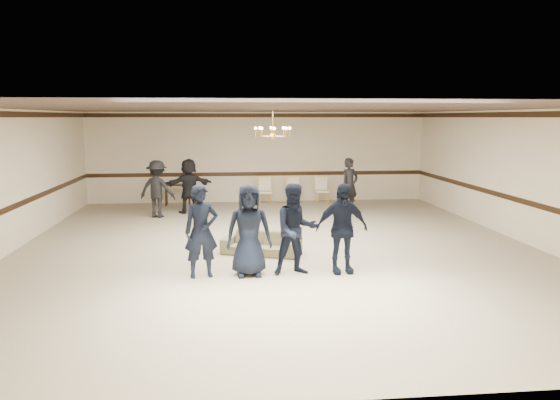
{
  "coord_description": "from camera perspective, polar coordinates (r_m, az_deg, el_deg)",
  "views": [
    {
      "loc": [
        -1.19,
        -12.31,
        3.02
      ],
      "look_at": [
        0.02,
        -0.5,
        1.19
      ],
      "focal_mm": 34.68,
      "sensor_mm": 36.0,
      "label": 1
    }
  ],
  "objects": [
    {
      "name": "boy_b",
      "position": [
        10.33,
        -3.3,
        -3.21
      ],
      "size": [
        0.89,
        0.6,
        1.77
      ],
      "primitive_type": "imported",
      "rotation": [
        0.0,
        0.0,
        0.05
      ],
      "color": "black",
      "rests_on": "floor"
    },
    {
      "name": "adult_mid",
      "position": [
        17.35,
        -9.59,
        1.49
      ],
      "size": [
        1.69,
        1.04,
        1.74
      ],
      "primitive_type": "imported",
      "rotation": [
        0.0,
        0.0,
        3.5
      ],
      "color": "black",
      "rests_on": "floor"
    },
    {
      "name": "adult_left",
      "position": [
        16.74,
        -12.82,
        1.14
      ],
      "size": [
        1.27,
        0.96,
        1.74
      ],
      "primitive_type": "imported",
      "rotation": [
        0.0,
        0.0,
        2.82
      ],
      "color": "black",
      "rests_on": "floor"
    },
    {
      "name": "boy_a",
      "position": [
        10.33,
        -8.3,
        -3.29
      ],
      "size": [
        0.72,
        0.54,
        1.77
      ],
      "primitive_type": "imported",
      "rotation": [
        0.0,
        0.0,
        0.2
      ],
      "color": "black",
      "rests_on": "floor"
    },
    {
      "name": "settee",
      "position": [
        12.05,
        -1.98,
        -4.54
      ],
      "size": [
        1.86,
        1.25,
        0.51
      ],
      "primitive_type": "imported",
      "rotation": [
        0.0,
        0.0,
        -0.36
      ],
      "color": "#636442",
      "rests_on": "floor"
    },
    {
      "name": "boy_d",
      "position": [
        10.56,
        6.52,
        -2.99
      ],
      "size": [
        1.07,
        0.53,
        1.77
      ],
      "primitive_type": "imported",
      "rotation": [
        0.0,
        0.0,
        0.1
      ],
      "color": "black",
      "rests_on": "floor"
    },
    {
      "name": "banquet_chair_right",
      "position": [
        18.96,
        4.46,
        0.98
      ],
      "size": [
        0.47,
        0.47,
        0.93
      ],
      "primitive_type": null,
      "rotation": [
        0.0,
        0.0,
        -0.05
      ],
      "color": "beige",
      "rests_on": "floor"
    },
    {
      "name": "room",
      "position": [
        12.45,
        -0.35,
        2.19
      ],
      "size": [
        12.01,
        14.01,
        3.21
      ],
      "color": "tan",
      "rests_on": "ground"
    },
    {
      "name": "crown_molding",
      "position": [
        19.33,
        -2.37,
        8.91
      ],
      "size": [
        12.0,
        0.02,
        0.14
      ],
      "primitive_type": "cube",
      "color": "black",
      "rests_on": "wall_back"
    },
    {
      "name": "boy_c",
      "position": [
        10.4,
        1.66,
        -3.11
      ],
      "size": [
        0.93,
        0.77,
        1.77
      ],
      "primitive_type": "imported",
      "rotation": [
        0.0,
        0.0,
        0.12
      ],
      "color": "black",
      "rests_on": "floor"
    },
    {
      "name": "chandelier",
      "position": [
        13.36,
        -0.77,
        8.12
      ],
      "size": [
        0.94,
        0.94,
        0.89
      ],
      "primitive_type": null,
      "color": "gold",
      "rests_on": "ceiling"
    },
    {
      "name": "chair_rail",
      "position": [
        19.44,
        -2.33,
        2.77
      ],
      "size": [
        12.0,
        0.02,
        0.14
      ],
      "primitive_type": "cube",
      "color": "black",
      "rests_on": "wall_back"
    },
    {
      "name": "console_table",
      "position": [
        18.93,
        -10.72,
        0.55
      ],
      "size": [
        0.9,
        0.41,
        0.74
      ],
      "primitive_type": "cube",
      "rotation": [
        0.0,
        0.0,
        -0.05
      ],
      "color": "#331C11",
      "rests_on": "floor"
    },
    {
      "name": "adult_right",
      "position": [
        17.37,
        7.36,
        1.55
      ],
      "size": [
        0.75,
        0.66,
        1.74
      ],
      "primitive_type": "imported",
      "rotation": [
        0.0,
        0.0,
        0.49
      ],
      "color": "black",
      "rests_on": "floor"
    },
    {
      "name": "banquet_chair_mid",
      "position": [
        18.8,
        1.46,
        0.94
      ],
      "size": [
        0.48,
        0.48,
        0.93
      ],
      "primitive_type": null,
      "rotation": [
        0.0,
        0.0,
        0.07
      ],
      "color": "beige",
      "rests_on": "floor"
    },
    {
      "name": "banquet_chair_left",
      "position": [
        18.7,
        -1.58,
        0.89
      ],
      "size": [
        0.47,
        0.47,
        0.93
      ],
      "primitive_type": null,
      "rotation": [
        0.0,
        0.0,
        0.04
      ],
      "color": "beige",
      "rests_on": "floor"
    }
  ]
}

